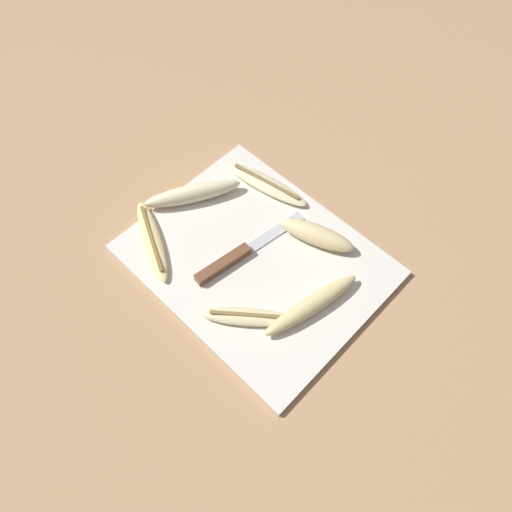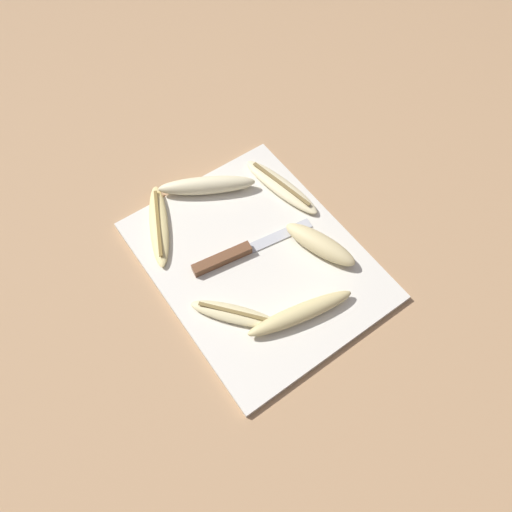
% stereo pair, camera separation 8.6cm
% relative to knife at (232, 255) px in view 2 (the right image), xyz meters
% --- Properties ---
extents(ground_plane, '(4.00, 4.00, 0.00)m').
position_rel_knife_xyz_m(ground_plane, '(0.03, 0.03, -0.02)').
color(ground_plane, tan).
extents(cutting_board, '(0.46, 0.37, 0.01)m').
position_rel_knife_xyz_m(cutting_board, '(0.03, 0.03, -0.01)').
color(cutting_board, silver).
rests_on(cutting_board, ground_plane).
extents(knife, '(0.06, 0.25, 0.02)m').
position_rel_knife_xyz_m(knife, '(0.00, 0.00, 0.00)').
color(knife, brown).
rests_on(knife, cutting_board).
extents(banana_spotted_left, '(0.07, 0.21, 0.03)m').
position_rel_knife_xyz_m(banana_spotted_left, '(0.17, 0.03, 0.01)').
color(banana_spotted_left, '#DBC684').
rests_on(banana_spotted_left, cutting_board).
extents(banana_golden_short, '(0.19, 0.12, 0.02)m').
position_rel_knife_xyz_m(banana_golden_short, '(-0.14, -0.08, 0.00)').
color(banana_golden_short, '#EDD689').
rests_on(banana_golden_short, cutting_board).
extents(banana_pale_long, '(0.13, 0.19, 0.04)m').
position_rel_knife_xyz_m(banana_pale_long, '(-0.16, 0.05, 0.01)').
color(banana_pale_long, beige).
rests_on(banana_pale_long, cutting_board).
extents(banana_cream_curved, '(0.20, 0.08, 0.02)m').
position_rel_knife_xyz_m(banana_cream_curved, '(-0.08, 0.17, 0.00)').
color(banana_cream_curved, beige).
rests_on(banana_cream_curved, cutting_board).
extents(banana_soft_right, '(0.15, 0.13, 0.02)m').
position_rel_knife_xyz_m(banana_soft_right, '(0.10, -0.07, 0.00)').
color(banana_soft_right, beige).
rests_on(banana_soft_right, cutting_board).
extents(banana_mellow_near, '(0.16, 0.09, 0.04)m').
position_rel_knife_xyz_m(banana_mellow_near, '(0.08, 0.15, 0.01)').
color(banana_mellow_near, beige).
rests_on(banana_mellow_near, cutting_board).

